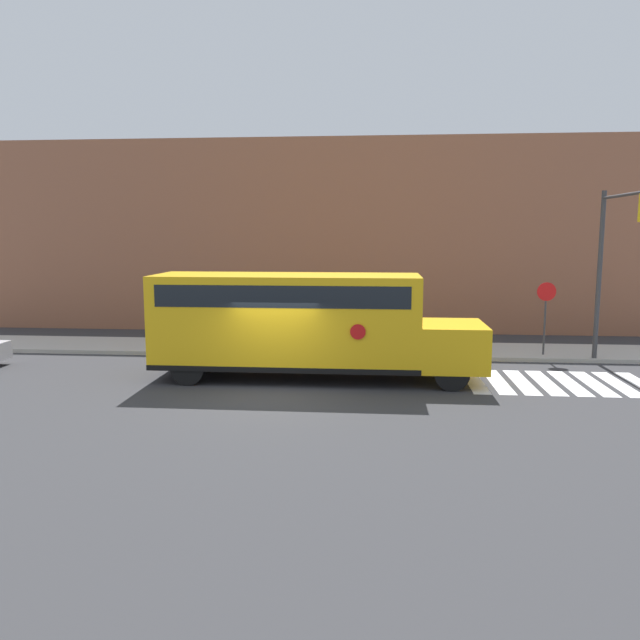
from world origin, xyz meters
name	(u,v)px	position (x,y,z in m)	size (l,w,h in m)	color
ground_plane	(272,393)	(0.00, 0.00, 0.00)	(60.00, 60.00, 0.00)	#333335
sidewalk_strip	(300,348)	(0.00, 6.50, 0.07)	(44.00, 3.00, 0.15)	#B2ADA3
building_backdrop	(316,236)	(0.00, 13.00, 4.32)	(32.00, 4.00, 8.64)	#935B42
crosswalk_stripes	(557,383)	(8.33, 2.00, 0.00)	(5.40, 3.20, 0.01)	white
school_bus	(301,320)	(0.59, 1.86, 1.83)	(9.97, 2.57, 3.22)	yellow
stop_sign	(545,309)	(8.87, 5.69, 1.79)	(0.66, 0.10, 2.74)	#38383A
traffic_light	(613,251)	(10.47, 4.13, 3.89)	(0.28, 3.58, 5.88)	#38383A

